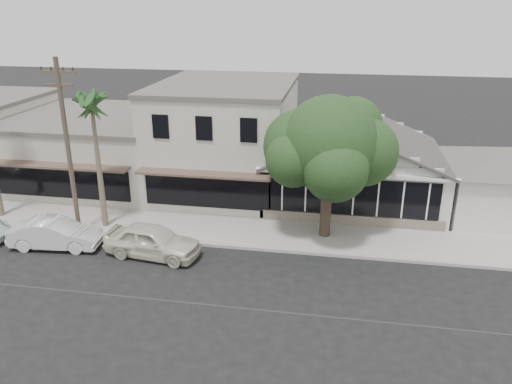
% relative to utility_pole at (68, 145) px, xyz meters
% --- Properties ---
extents(ground, '(140.00, 140.00, 0.00)m').
position_rel_utility_pole_xyz_m(ground, '(9.00, -5.20, -4.79)').
color(ground, black).
rests_on(ground, ground).
extents(sidewalk_north, '(90.00, 3.50, 0.15)m').
position_rel_utility_pole_xyz_m(sidewalk_north, '(1.00, 1.55, -4.71)').
color(sidewalk_north, '#9E9991').
rests_on(sidewalk_north, ground).
extents(corner_shop, '(10.40, 8.60, 5.10)m').
position_rel_utility_pole_xyz_m(corner_shop, '(14.00, 7.27, -2.17)').
color(corner_shop, silver).
rests_on(corner_shop, ground).
extents(side_cottage, '(6.00, 6.00, 3.00)m').
position_rel_utility_pole_xyz_m(side_cottage, '(22.20, 6.30, -3.29)').
color(side_cottage, silver).
rests_on(side_cottage, ground).
extents(row_building_near, '(8.00, 10.00, 6.50)m').
position_rel_utility_pole_xyz_m(row_building_near, '(6.00, 8.30, -1.54)').
color(row_building_near, beige).
rests_on(row_building_near, ground).
extents(row_building_midnear, '(10.00, 10.00, 4.20)m').
position_rel_utility_pole_xyz_m(row_building_midnear, '(-3.00, 8.30, -2.69)').
color(row_building_midnear, beige).
rests_on(row_building_midnear, ground).
extents(utility_pole, '(1.80, 0.24, 9.00)m').
position_rel_utility_pole_xyz_m(utility_pole, '(0.00, 0.00, 0.00)').
color(utility_pole, brown).
rests_on(utility_pole, ground).
extents(car_0, '(4.81, 2.43, 1.57)m').
position_rel_utility_pole_xyz_m(car_0, '(4.65, -1.61, -4.00)').
color(car_0, beige).
rests_on(car_0, ground).
extents(car_1, '(4.54, 1.94, 1.45)m').
position_rel_utility_pole_xyz_m(car_1, '(-0.35, -1.58, -4.06)').
color(car_1, white).
rests_on(car_1, ground).
extents(shade_tree, '(6.60, 5.97, 7.33)m').
position_rel_utility_pole_xyz_m(shade_tree, '(12.57, 1.95, 0.03)').
color(shade_tree, '#45362A').
rests_on(shade_tree, ground).
extents(palm_east, '(2.86, 2.86, 7.67)m').
position_rel_utility_pole_xyz_m(palm_east, '(1.00, 0.96, 1.81)').
color(palm_east, '#726651').
rests_on(palm_east, ground).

